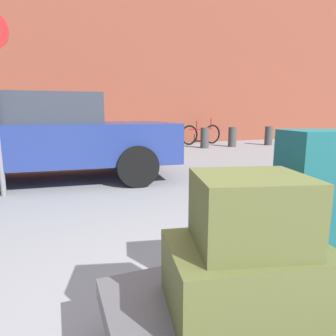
# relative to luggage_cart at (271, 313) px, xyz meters

# --- Properties ---
(building_facade_brick) EXTENTS (24.00, 1.20, 9.44)m
(building_facade_brick) POSITION_rel_luggage_cart_xyz_m (2.00, 10.16, 4.45)
(building_facade_brick) COLOR brown
(building_facade_brick) RESTS_ON ground_plane
(luggage_cart) EXTENTS (1.34, 0.84, 0.34)m
(luggage_cart) POSITION_rel_luggage_cart_xyz_m (0.00, 0.00, 0.00)
(luggage_cart) COLOR #4C4C51
(luggage_cart) RESTS_ON ground_plane
(suitcase_olive_stacked_top) EXTENTS (0.68, 0.52, 0.27)m
(suitcase_olive_stacked_top) POSITION_rel_luggage_cart_xyz_m (-0.14, -0.00, 0.20)
(suitcase_olive_stacked_top) COLOR #4C5128
(suitcase_olive_stacked_top) RESTS_ON luggage_cart
(suitcase_teal_front_right) EXTENTS (0.38, 0.32, 0.69)m
(suitcase_teal_front_right) POSITION_rel_luggage_cart_xyz_m (0.36, 0.14, 0.41)
(suitcase_teal_front_right) COLOR #144C51
(suitcase_teal_front_right) RESTS_ON luggage_cart
(duffel_bag_olive_topmost_pile) EXTENTS (0.48, 0.44, 0.27)m
(duffel_bag_olive_topmost_pile) POSITION_rel_luggage_cart_xyz_m (-0.14, -0.00, 0.47)
(duffel_bag_olive_topmost_pile) COLOR #4C5128
(duffel_bag_olive_topmost_pile) RESTS_ON suitcase_olive_stacked_top
(parked_car) EXTENTS (4.46, 2.27, 1.42)m
(parked_car) POSITION_rel_luggage_cart_xyz_m (-1.04, 4.36, 0.49)
(parked_car) COLOR navy
(parked_car) RESTS_ON ground_plane
(bicycle_leaning) EXTENTS (1.75, 0.28, 0.96)m
(bicycle_leaning) POSITION_rel_luggage_cart_xyz_m (4.29, 8.76, 0.10)
(bicycle_leaning) COLOR black
(bicycle_leaning) RESTS_ON ground_plane
(bollard_kerb_near) EXTENTS (0.28, 0.28, 0.67)m
(bollard_kerb_near) POSITION_rel_luggage_cart_xyz_m (2.31, 7.62, 0.06)
(bollard_kerb_near) COLOR #383838
(bollard_kerb_near) RESTS_ON ground_plane
(bollard_kerb_mid) EXTENTS (0.28, 0.28, 0.67)m
(bollard_kerb_mid) POSITION_rel_luggage_cart_xyz_m (3.81, 7.62, 0.06)
(bollard_kerb_mid) COLOR #383838
(bollard_kerb_mid) RESTS_ON ground_plane
(bollard_kerb_far) EXTENTS (0.28, 0.28, 0.67)m
(bollard_kerb_far) POSITION_rel_luggage_cart_xyz_m (4.89, 7.62, 0.06)
(bollard_kerb_far) COLOR #383838
(bollard_kerb_far) RESTS_ON ground_plane
(bollard_corner) EXTENTS (0.28, 0.28, 0.67)m
(bollard_corner) POSITION_rel_luggage_cart_xyz_m (6.44, 7.62, 0.06)
(bollard_corner) COLOR #383838
(bollard_corner) RESTS_ON ground_plane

